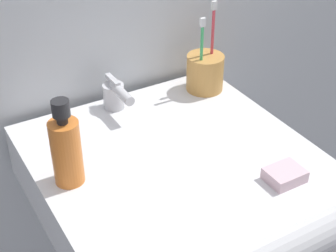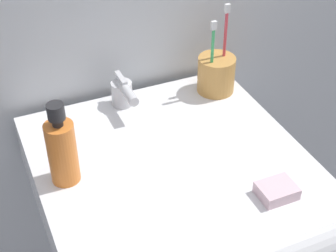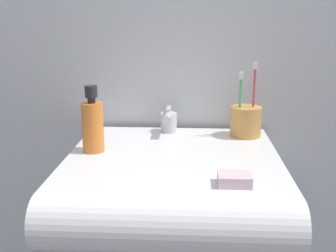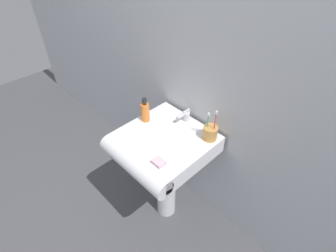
% 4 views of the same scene
% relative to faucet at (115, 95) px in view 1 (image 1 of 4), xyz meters
% --- Properties ---
extents(sink_basin, '(0.54, 0.57, 0.12)m').
position_rel_faucet_xyz_m(sink_basin, '(0.02, -0.25, -0.10)').
color(sink_basin, white).
rests_on(sink_basin, sink_pedestal).
extents(faucet, '(0.05, 0.11, 0.08)m').
position_rel_faucet_xyz_m(faucet, '(0.00, 0.00, 0.00)').
color(faucet, silver).
rests_on(faucet, sink_basin).
extents(toothbrush_cup, '(0.09, 0.09, 0.22)m').
position_rel_faucet_xyz_m(toothbrush_cup, '(0.23, -0.02, 0.01)').
color(toothbrush_cup, '#D19347').
rests_on(toothbrush_cup, sink_basin).
extents(soap_bottle, '(0.06, 0.06, 0.17)m').
position_rel_faucet_xyz_m(soap_bottle, '(-0.18, -0.19, 0.03)').
color(soap_bottle, orange).
rests_on(soap_bottle, sink_basin).
extents(bar_soap, '(0.07, 0.06, 0.02)m').
position_rel_faucet_xyz_m(bar_soap, '(0.16, -0.39, -0.03)').
color(bar_soap, silver).
rests_on(bar_soap, sink_basin).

